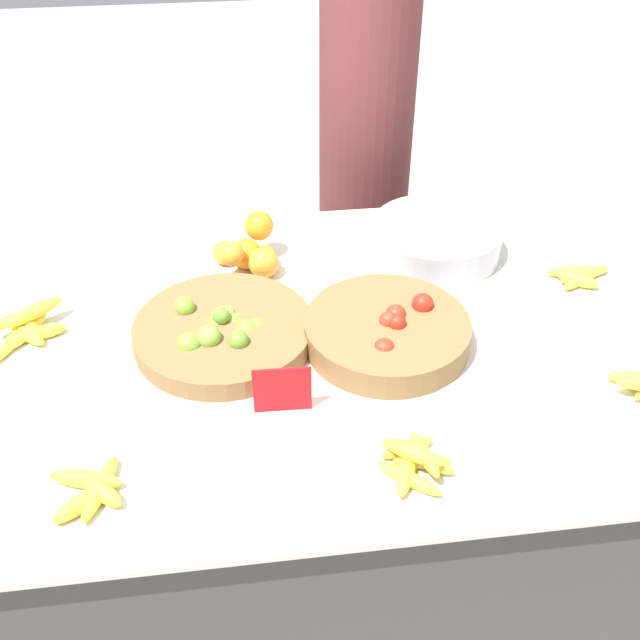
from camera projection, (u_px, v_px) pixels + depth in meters
The scene contains 12 objects.
ground_plane at pixel (320, 544), 2.24m from camera, with size 12.00×12.00×0.00m, color #A39E93.
market_table at pixel (320, 453), 2.00m from camera, with size 1.78×1.17×0.80m.
lime_bowl at pixel (223, 331), 1.73m from camera, with size 0.42×0.42×0.09m.
tomato_basket at pixel (387, 331), 1.71m from camera, with size 0.38×0.38×0.10m.
orange_pile at pixel (250, 250), 1.95m from camera, with size 0.17×0.18×0.13m.
metal_bowl at pixel (436, 239), 2.01m from camera, with size 0.35×0.35×0.09m.
price_sign at pixel (282, 390), 1.53m from camera, with size 0.12×0.01×0.11m.
banana_bunch_middle_right at pixel (580, 276), 1.93m from camera, with size 0.17×0.11×0.04m.
banana_bunch_front_center at pixel (27, 327), 1.74m from camera, with size 0.18×0.20×0.06m.
banana_bunch_back_center at pixel (414, 460), 1.42m from camera, with size 0.16×0.16×0.06m.
banana_bunch_front_left at pixel (91, 489), 1.37m from camera, with size 0.15×0.16×0.04m.
vendor_person at pixel (365, 164), 2.58m from camera, with size 0.31×0.31×1.62m.
Camera 1 is at (-0.17, -1.35, 1.90)m, focal length 42.00 mm.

